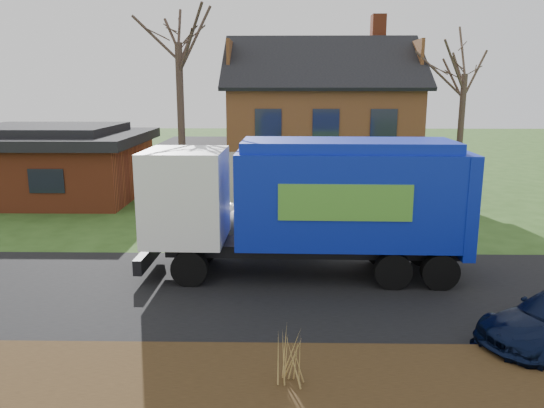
{
  "coord_description": "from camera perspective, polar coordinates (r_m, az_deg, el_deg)",
  "views": [
    {
      "loc": [
        0.0,
        -13.89,
        5.6
      ],
      "look_at": [
        -0.29,
        2.5,
        1.98
      ],
      "focal_mm": 35.0,
      "sensor_mm": 36.0,
      "label": 1
    }
  ],
  "objects": [
    {
      "name": "ground",
      "position": [
        14.98,
        0.95,
        -9.5
      ],
      "size": [
        120.0,
        120.0,
        0.0
      ],
      "primitive_type": "plane",
      "color": "#2B4A18",
      "rests_on": "ground"
    },
    {
      "name": "road",
      "position": [
        14.97,
        0.95,
        -9.47
      ],
      "size": [
        80.0,
        7.0,
        0.02
      ],
      "primitive_type": "cube",
      "color": "black",
      "rests_on": "ground"
    },
    {
      "name": "mulch_verge",
      "position": [
        10.17,
        0.9,
        -19.95
      ],
      "size": [
        80.0,
        3.5,
        0.3
      ],
      "primitive_type": "cube",
      "color": "black",
      "rests_on": "ground"
    },
    {
      "name": "main_house",
      "position": [
        27.88,
        4.13,
        9.2
      ],
      "size": [
        12.95,
        8.95,
        9.26
      ],
      "color": "beige",
      "rests_on": "ground"
    },
    {
      "name": "ranch_house",
      "position": [
        29.69,
        -22.9,
        4.16
      ],
      "size": [
        9.8,
        8.2,
        3.7
      ],
      "color": "#983E21",
      "rests_on": "ground"
    },
    {
      "name": "garbage_truck",
      "position": [
        15.73,
        4.3,
        0.56
      ],
      "size": [
        9.64,
        2.78,
        4.11
      ],
      "rotation": [
        0.0,
        0.0,
        -0.02
      ],
      "color": "black",
      "rests_on": "ground"
    },
    {
      "name": "silver_sedan",
      "position": [
        18.62,
        -1.51,
        -2.59
      ],
      "size": [
        4.75,
        1.92,
        1.53
      ],
      "primitive_type": "imported",
      "rotation": [
        0.0,
        0.0,
        1.51
      ],
      "color": "#989C9F",
      "rests_on": "ground"
    },
    {
      "name": "tree_front_west",
      "position": [
        23.17,
        -10.16,
        19.41
      ],
      "size": [
        3.46,
        3.46,
        10.29
      ],
      "color": "#3D2D25",
      "rests_on": "ground"
    },
    {
      "name": "tree_front_east",
      "position": [
        26.34,
        20.2,
        15.2
      ],
      "size": [
        3.19,
        3.19,
        8.85
      ],
      "color": "#46362A",
      "rests_on": "ground"
    },
    {
      "name": "tree_back",
      "position": [
        35.56,
        7.06,
        17.76
      ],
      "size": [
        3.39,
        3.39,
        10.72
      ],
      "color": "#403426",
      "rests_on": "ground"
    },
    {
      "name": "grass_clump_mid",
      "position": [
        10.03,
        2.25,
        -16.04
      ],
      "size": [
        0.37,
        0.3,
        1.03
      ],
      "color": "#A28447",
      "rests_on": "mulch_verge"
    }
  ]
}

